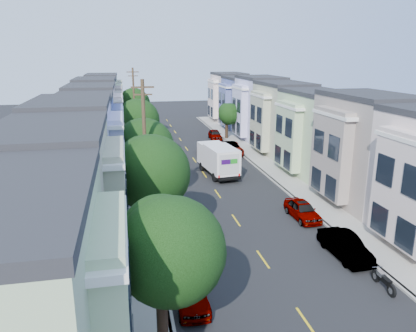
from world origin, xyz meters
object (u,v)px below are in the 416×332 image
tree_c (143,148)px  parked_right_c (231,148)px  parked_left_c (167,209)px  motorcycle (383,281)px  parked_right_b (302,210)px  parked_left_d (156,174)px  tree_far_r (229,114)px  parked_right_d (215,135)px  tree_a (168,252)px  tree_e (133,104)px  lead_sedan (203,148)px  tree_d (137,120)px  parked_right_a (345,246)px  utility_pole_far (134,106)px  fedex_truck (218,158)px  utility_pole_near (145,150)px  parked_left_b (191,293)px  tree_b (150,174)px

tree_c → parked_right_c: bearing=53.5°
parked_right_c → parked_left_c: bearing=-113.5°
parked_left_c → motorcycle: size_ratio=1.97×
parked_left_c → parked_right_b: bearing=-11.3°
parked_left_d → parked_left_c: bearing=-93.1°
tree_far_r → parked_right_d: 3.50m
parked_right_c → tree_a: bearing=-104.1°
tree_e → tree_far_r: 13.91m
tree_e → lead_sedan: tree_e is taller
tree_d → parked_right_a: (11.20, -24.70, -4.12)m
utility_pole_far → fedex_truck: bearing=-64.9°
utility_pole_near → parked_right_b: (11.20, -2.64, -4.48)m
utility_pole_far → fedex_truck: utility_pole_far is taller
tree_d → parked_right_d: tree_d is taller
parked_right_a → parked_left_c: bearing=138.0°
parked_left_b → parked_left_d: (0.00, 20.76, -0.01)m
tree_b → tree_d: bearing=90.0°
tree_b → parked_right_b: 12.22m
tree_b → lead_sedan: tree_b is taller
parked_right_c → parked_left_d: bearing=-133.5°
tree_c → parked_right_c: (11.20, 15.13, -3.93)m
utility_pole_near → lead_sedan: bearing=67.4°
tree_far_r → utility_pole_near: 30.16m
tree_a → tree_far_r: tree_a is taller
tree_a → lead_sedan: size_ratio=1.77×
tree_d → fedex_truck: size_ratio=1.13×
tree_e → parked_right_a: 41.70m
fedex_truck → parked_left_b: size_ratio=1.60×
tree_a → motorcycle: 12.54m
tree_d → tree_e: bearing=90.0°
tree_far_r → utility_pole_far: utility_pole_far is taller
utility_pole_near → parked_left_d: 10.31m
tree_a → tree_b: size_ratio=0.95×
parked_left_b → parked_right_c: (9.80, 29.57, 0.09)m
utility_pole_far → lead_sedan: (7.97, -6.83, -4.52)m
parked_right_d → motorcycle: size_ratio=2.05×
parked_left_d → utility_pole_far: bearing=91.6°
parked_right_b → parked_right_d: 29.69m
tree_a → parked_left_d: 24.69m
tree_e → utility_pole_far: bearing=-90.0°
tree_e → motorcycle: 45.15m
parked_left_b → parked_right_b: bearing=44.0°
utility_pole_far → parked_left_d: size_ratio=2.36×
fedex_truck → parked_right_c: size_ratio=1.21×
tree_d → parked_right_c: 12.08m
tree_d → parked_left_b: 27.98m
tree_b → utility_pole_near: bearing=90.0°
tree_far_r → parked_right_a: 35.92m
lead_sedan → parked_right_b: parked_right_b is taller
tree_b → parked_left_c: (1.40, 4.73, -4.20)m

